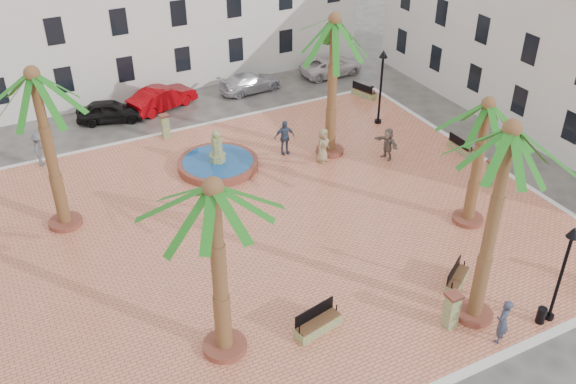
# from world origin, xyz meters

# --- Properties ---
(ground) EXTENTS (120.00, 120.00, 0.00)m
(ground) POSITION_xyz_m (0.00, 0.00, 0.00)
(ground) COLOR #56544F
(ground) RESTS_ON ground
(plaza) EXTENTS (26.00, 22.00, 0.15)m
(plaza) POSITION_xyz_m (0.00, 0.00, 0.07)
(plaza) COLOR #E17E5C
(plaza) RESTS_ON ground
(kerb_n) EXTENTS (26.30, 0.30, 0.16)m
(kerb_n) POSITION_xyz_m (0.00, 11.00, 0.08)
(kerb_n) COLOR silver
(kerb_n) RESTS_ON ground
(kerb_e) EXTENTS (0.30, 22.30, 0.16)m
(kerb_e) POSITION_xyz_m (13.00, 0.00, 0.08)
(kerb_e) COLOR silver
(kerb_e) RESTS_ON ground
(building_north) EXTENTS (30.40, 7.40, 9.50)m
(building_north) POSITION_xyz_m (-0.00, 19.99, 4.77)
(building_north) COLOR silver
(building_north) RESTS_ON ground
(building_east) EXTENTS (7.40, 26.40, 9.00)m
(building_east) POSITION_xyz_m (19.99, 2.00, 4.52)
(building_east) COLOR silver
(building_east) RESTS_ON ground
(fountain) EXTENTS (4.22, 4.22, 2.18)m
(fountain) POSITION_xyz_m (-0.11, 5.86, 0.45)
(fountain) COLOR brown
(fountain) RESTS_ON plaza
(palm_nw) EXTENTS (4.88, 4.88, 7.67)m
(palm_nw) POSITION_xyz_m (-8.27, 4.29, 6.67)
(palm_nw) COLOR brown
(palm_nw) RESTS_ON plaza
(palm_sw) EXTENTS (5.16, 5.16, 7.15)m
(palm_sw) POSITION_xyz_m (-4.76, -6.20, 6.12)
(palm_sw) COLOR brown
(palm_sw) RESTS_ON plaza
(palm_s) EXTENTS (4.66, 4.66, 8.26)m
(palm_s) POSITION_xyz_m (4.27, -8.99, 7.26)
(palm_s) COLOR brown
(palm_s) RESTS_ON plaza
(palm_e) EXTENTS (4.59, 4.59, 6.21)m
(palm_e) POSITION_xyz_m (8.29, -3.99, 5.32)
(palm_e) COLOR brown
(palm_e) RESTS_ON plaza
(palm_ne) EXTENTS (4.91, 4.91, 7.74)m
(palm_ne) POSITION_xyz_m (5.95, 4.58, 6.73)
(palm_ne) COLOR brown
(palm_ne) RESTS_ON plaza
(bench_s) EXTENTS (1.99, 0.95, 1.01)m
(bench_s) POSITION_xyz_m (-1.36, -6.94, 0.43)
(bench_s) COLOR #7F8D58
(bench_s) RESTS_ON plaza
(bench_se) EXTENTS (1.69, 1.32, 0.88)m
(bench_se) POSITION_xyz_m (4.90, -7.26, 0.40)
(bench_se) COLOR #7F8D58
(bench_se) RESTS_ON plaza
(bench_e) EXTENTS (0.52, 1.69, 0.89)m
(bench_e) POSITION_xyz_m (12.38, 1.36, 0.40)
(bench_e) COLOR #7F8D58
(bench_e) RESTS_ON plaza
(bench_ne) EXTENTS (1.01, 1.79, 0.90)m
(bench_ne) POSITION_xyz_m (11.70, 10.01, 0.41)
(bench_ne) COLOR #7F8D58
(bench_ne) RESTS_ON plaza
(lamppost_s) EXTENTS (0.46, 0.46, 4.23)m
(lamppost_s) POSITION_xyz_m (6.72, -10.40, 3.01)
(lamppost_s) COLOR black
(lamppost_s) RESTS_ON plaza
(lamppost_e) EXTENTS (0.49, 0.49, 4.52)m
(lamppost_e) POSITION_xyz_m (10.37, 6.41, 3.21)
(lamppost_e) COLOR black
(lamppost_e) RESTS_ON plaza
(bollard_se) EXTENTS (0.55, 0.55, 1.53)m
(bollard_se) POSITION_xyz_m (3.11, -8.98, 0.94)
(bollard_se) COLOR #7F8D58
(bollard_se) RESTS_ON plaza
(bollard_n) EXTENTS (0.53, 0.53, 1.42)m
(bollard_n) POSITION_xyz_m (-1.45, 10.40, 0.88)
(bollard_n) COLOR #7F8D58
(bollard_n) RESTS_ON plaza
(bollard_e) EXTENTS (0.52, 0.52, 1.32)m
(bollard_e) POSITION_xyz_m (11.41, -1.95, 0.83)
(bollard_e) COLOR #7F8D58
(bollard_e) RESTS_ON plaza
(litter_bin) EXTENTS (0.34, 0.34, 0.67)m
(litter_bin) POSITION_xyz_m (6.26, -10.40, 0.49)
(litter_bin) COLOR black
(litter_bin) RESTS_ON plaza
(cyclist_a) EXTENTS (0.80, 0.69, 1.86)m
(cyclist_a) POSITION_xyz_m (4.23, -10.40, 1.08)
(cyclist_a) COLOR #333749
(cyclist_a) RESTS_ON plaza
(pedestrian_fountain_a) EXTENTS (1.12, 1.01, 1.93)m
(pedestrian_fountain_a) POSITION_xyz_m (5.10, 3.91, 1.11)
(pedestrian_fountain_a) COLOR #907D58
(pedestrian_fountain_a) RESTS_ON plaza
(pedestrian_fountain_b) EXTENTS (1.20, 0.62, 1.96)m
(pedestrian_fountain_b) POSITION_xyz_m (3.70, 5.63, 1.13)
(pedestrian_fountain_b) COLOR #3A4764
(pedestrian_fountain_b) RESTS_ON plaza
(pedestrian_north) EXTENTS (1.04, 1.37, 1.87)m
(pedestrian_north) POSITION_xyz_m (-8.26, 10.40, 1.09)
(pedestrian_north) COLOR #525258
(pedestrian_north) RESTS_ON plaza
(pedestrian_east) EXTENTS (0.80, 1.70, 1.76)m
(pedestrian_east) POSITION_xyz_m (8.34, 2.62, 1.03)
(pedestrian_east) COLOR #716259
(pedestrian_east) RESTS_ON plaza
(car_black) EXTENTS (4.21, 2.60, 1.34)m
(car_black) POSITION_xyz_m (-3.66, 14.25, 0.67)
(car_black) COLOR black
(car_black) RESTS_ON ground
(car_red) EXTENTS (4.70, 2.91, 1.46)m
(car_red) POSITION_xyz_m (-0.29, 14.53, 0.73)
(car_red) COLOR #9E0309
(car_red) RESTS_ON ground
(car_silver) EXTENTS (4.33, 2.01, 1.22)m
(car_silver) POSITION_xyz_m (5.68, 14.47, 0.61)
(car_silver) COLOR silver
(car_silver) RESTS_ON ground
(car_white) EXTENTS (4.45, 2.08, 1.23)m
(car_white) POSITION_xyz_m (11.90, 14.46, 0.62)
(car_white) COLOR beige
(car_white) RESTS_ON ground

